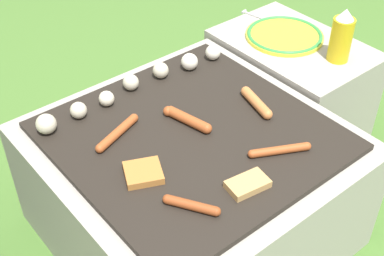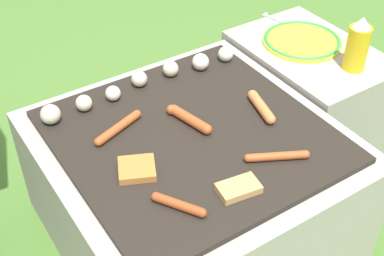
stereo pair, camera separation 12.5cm
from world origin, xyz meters
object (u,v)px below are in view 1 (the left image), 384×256
plate_colorful (284,35)px  condiment_bottle (341,36)px  fork_utensil (261,18)px  sausage_front_center (191,205)px

plate_colorful → condiment_bottle: 0.23m
plate_colorful → fork_utensil: 0.16m
condiment_bottle → plate_colorful: bearing=97.4°
sausage_front_center → fork_utensil: bearing=35.4°
sausage_front_center → fork_utensil: (0.82, 0.58, -0.01)m
plate_colorful → fork_utensil: size_ratio=1.46×
fork_utensil → condiment_bottle: bearing=-91.3°
fork_utensil → plate_colorful: bearing=-103.3°
condiment_bottle → fork_utensil: 0.38m
sausage_front_center → fork_utensil: sausage_front_center is taller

